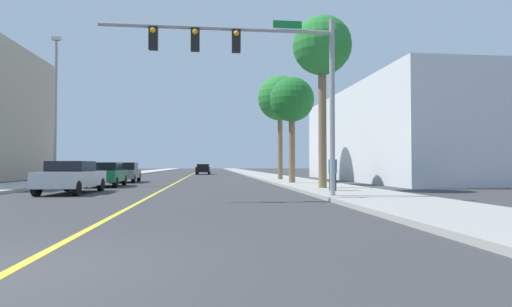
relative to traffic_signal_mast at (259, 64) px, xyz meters
name	(u,v)px	position (x,y,z in m)	size (l,w,h in m)	color
ground	(188,176)	(-4.26, 32.31, -5.07)	(192.00, 192.00, 0.00)	#38383A
sidewalk_left	(111,176)	(-12.88, 32.31, -5.00)	(3.93, 168.00, 0.15)	#B2ADA3
sidewalk_right	(263,175)	(4.36, 32.31, -5.00)	(3.93, 168.00, 0.15)	#9E9B93
lane_marking_center	(188,176)	(-4.26, 32.31, -5.07)	(0.16, 144.00, 0.01)	yellow
building_right_near	(418,136)	(15.50, 17.25, -1.37)	(12.98, 22.69, 7.40)	silver
traffic_signal_mast	(259,64)	(0.00, 0.00, 0.00)	(8.70, 0.36, 6.73)	gray
street_lamp	(56,103)	(-11.41, 11.62, 0.10)	(0.56, 0.28, 9.19)	gray
palm_near	(322,48)	(3.86, 5.12, 2.17)	(3.00, 3.00, 8.75)	brown
palm_mid	(292,101)	(3.55, 11.30, 0.44)	(2.93, 2.93, 6.93)	brown
palm_far	(280,99)	(3.84, 17.47, 1.58)	(3.63, 3.63, 8.39)	brown
car_green	(106,174)	(-7.98, 10.20, -4.31)	(1.92, 3.96, 1.45)	#196638
car_silver	(72,177)	(-8.09, 4.48, -4.31)	(2.02, 4.43, 1.47)	#BCBCC1
car_gray	(126,172)	(-8.01, 16.11, -4.31)	(1.87, 4.05, 1.47)	slate
car_black	(203,169)	(-2.71, 40.39, -4.34)	(1.97, 3.94, 1.40)	black
pedestrian	(333,173)	(3.69, 2.86, -4.12)	(0.38, 0.38, 1.61)	black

